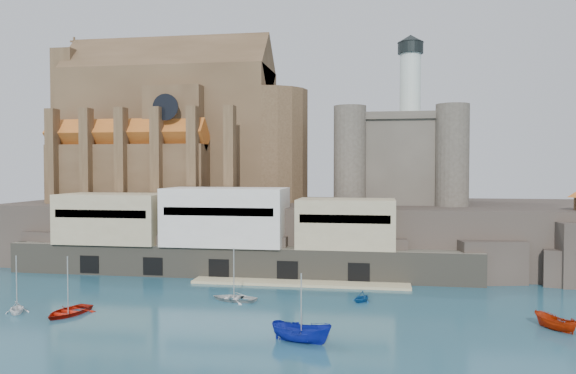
# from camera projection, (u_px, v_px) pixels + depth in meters

# --- Properties ---
(ground) EXTENTS (300.00, 300.00, 0.00)m
(ground) POSITION_uv_depth(u_px,v_px,m) (258.00, 318.00, 59.83)
(ground) COLOR navy
(ground) RESTS_ON ground
(promontory) EXTENTS (100.00, 36.00, 10.00)m
(promontory) POSITION_uv_depth(u_px,v_px,m) (305.00, 231.00, 98.52)
(promontory) COLOR #2C2521
(promontory) RESTS_ON ground
(quay) EXTENTS (70.00, 12.00, 13.05)m
(quay) POSITION_uv_depth(u_px,v_px,m) (224.00, 234.00, 84.01)
(quay) COLOR #625D4E
(quay) RESTS_ON ground
(church) EXTENTS (47.00, 25.93, 30.51)m
(church) POSITION_uv_depth(u_px,v_px,m) (179.00, 135.00, 104.21)
(church) COLOR #4F3A25
(church) RESTS_ON promontory
(castle_keep) EXTENTS (21.20, 21.20, 29.30)m
(castle_keep) POSITION_uv_depth(u_px,v_px,m) (399.00, 155.00, 97.13)
(castle_keep) COLOR #4A433A
(castle_keep) RESTS_ON promontory
(boat_0) EXTENTS (4.49, 2.08, 6.07)m
(boat_0) POSITION_uv_depth(u_px,v_px,m) (68.00, 314.00, 61.37)
(boat_0) COLOR #B51607
(boat_0) RESTS_ON ground
(boat_2) EXTENTS (2.75, 2.70, 5.90)m
(boat_2) POSITION_uv_depth(u_px,v_px,m) (301.00, 342.00, 51.60)
(boat_2) COLOR #101F99
(boat_2) RESTS_ON ground
(boat_4) EXTENTS (3.39, 2.86, 3.36)m
(boat_4) POSITION_uv_depth(u_px,v_px,m) (17.00, 313.00, 61.87)
(boat_4) COLOR white
(boat_4) RESTS_ON ground
(boat_5) EXTENTS (2.49, 2.50, 4.68)m
(boat_5) POSITION_uv_depth(u_px,v_px,m) (555.00, 329.00, 55.68)
(boat_5) COLOR #A12003
(boat_5) RESTS_ON ground
(boat_6) EXTENTS (1.88, 4.16, 5.62)m
(boat_6) POSITION_uv_depth(u_px,v_px,m) (234.00, 300.00, 67.95)
(boat_6) COLOR silver
(boat_6) RESTS_ON ground
(boat_7) EXTENTS (3.13, 2.72, 3.10)m
(boat_7) POSITION_uv_depth(u_px,v_px,m) (362.00, 301.00, 67.33)
(boat_7) COLOR #0F478B
(boat_7) RESTS_ON ground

